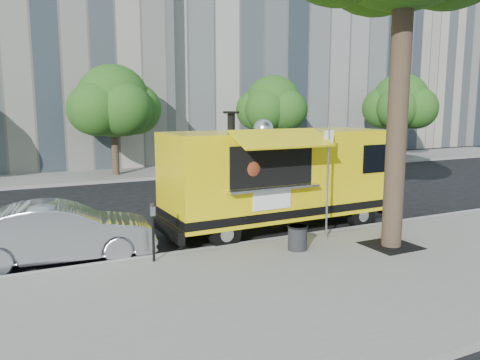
# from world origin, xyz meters

# --- Properties ---
(ground) EXTENTS (120.00, 120.00, 0.00)m
(ground) POSITION_xyz_m (0.00, 0.00, 0.00)
(ground) COLOR black
(ground) RESTS_ON ground
(sidewalk) EXTENTS (60.00, 6.00, 0.15)m
(sidewalk) POSITION_xyz_m (0.00, -4.00, 0.07)
(sidewalk) COLOR gray
(sidewalk) RESTS_ON ground
(curb) EXTENTS (60.00, 0.14, 0.16)m
(curb) POSITION_xyz_m (0.00, -0.93, 0.07)
(curb) COLOR #999993
(curb) RESTS_ON ground
(far_sidewalk) EXTENTS (60.00, 5.00, 0.15)m
(far_sidewalk) POSITION_xyz_m (0.00, 13.50, 0.07)
(far_sidewalk) COLOR gray
(far_sidewalk) RESTS_ON ground
(building_mid) EXTENTS (20.00, 14.00, 20.00)m
(building_mid) POSITION_xyz_m (12.00, 23.00, 10.00)
(building_mid) COLOR #9C9992
(building_mid) RESTS_ON ground
(building_right) EXTENTS (16.00, 12.00, 16.00)m
(building_right) POSITION_xyz_m (30.00, 24.00, 8.00)
(building_right) COLOR #A89C8C
(building_right) RESTS_ON ground
(tree_well) EXTENTS (1.20, 1.20, 0.02)m
(tree_well) POSITION_xyz_m (2.60, -2.80, 0.15)
(tree_well) COLOR black
(tree_well) RESTS_ON sidewalk
(far_tree_b) EXTENTS (3.60, 3.60, 5.50)m
(far_tree_b) POSITION_xyz_m (-1.00, 12.70, 3.83)
(far_tree_b) COLOR #33261C
(far_tree_b) RESTS_ON far_sidewalk
(far_tree_c) EXTENTS (3.24, 3.24, 5.21)m
(far_tree_c) POSITION_xyz_m (8.00, 12.40, 3.72)
(far_tree_c) COLOR #33261C
(far_tree_c) RESTS_ON far_sidewalk
(far_tree_d) EXTENTS (3.78, 3.78, 5.64)m
(far_tree_d) POSITION_xyz_m (18.00, 12.60, 3.89)
(far_tree_d) COLOR #33261C
(far_tree_d) RESTS_ON far_sidewalk
(sign_post) EXTENTS (0.28, 0.06, 3.00)m
(sign_post) POSITION_xyz_m (1.55, -1.55, 1.85)
(sign_post) COLOR silver
(sign_post) RESTS_ON sidewalk
(parking_meter) EXTENTS (0.11, 0.11, 1.33)m
(parking_meter) POSITION_xyz_m (-3.00, -1.35, 0.98)
(parking_meter) COLOR black
(parking_meter) RESTS_ON sidewalk
(food_truck) EXTENTS (6.98, 3.34, 3.42)m
(food_truck) POSITION_xyz_m (1.11, 0.17, 1.61)
(food_truck) COLOR yellow
(food_truck) RESTS_ON ground
(sedan) EXTENTS (4.34, 1.88, 1.39)m
(sedan) POSITION_xyz_m (-4.80, 0.00, 0.69)
(sedan) COLOR #9FA1A6
(sedan) RESTS_ON ground
(trash_bin_left) EXTENTS (0.45, 0.45, 0.55)m
(trash_bin_left) POSITION_xyz_m (3.18, -2.24, 0.44)
(trash_bin_left) COLOR black
(trash_bin_left) RESTS_ON sidewalk
(trash_bin_right) EXTENTS (0.50, 0.50, 0.60)m
(trash_bin_right) POSITION_xyz_m (0.34, -2.04, 0.47)
(trash_bin_right) COLOR black
(trash_bin_right) RESTS_ON sidewalk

